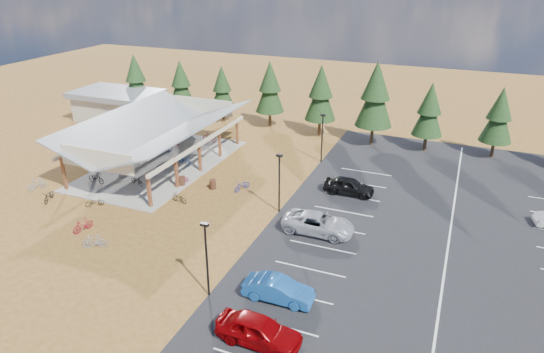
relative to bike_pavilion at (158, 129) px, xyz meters
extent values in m
plane|color=brown|center=(10.00, -7.00, -3.82)|extent=(140.00, 140.00, 0.00)
cube|color=black|center=(28.50, -4.00, -3.80)|extent=(27.00, 44.00, 0.04)
cube|color=gray|center=(0.00, 0.00, -3.77)|extent=(10.60, 18.60, 0.10)
cube|color=brown|center=(-4.60, -8.40, -2.22)|extent=(0.25, 0.25, 3.00)
cube|color=brown|center=(-4.60, -4.20, -2.22)|extent=(0.25, 0.25, 3.00)
cube|color=brown|center=(-4.60, 0.00, -2.22)|extent=(0.25, 0.25, 3.00)
cube|color=brown|center=(-4.60, 4.20, -2.22)|extent=(0.25, 0.25, 3.00)
cube|color=brown|center=(-4.60, 8.40, -2.22)|extent=(0.25, 0.25, 3.00)
cube|color=brown|center=(4.60, -8.40, -2.22)|extent=(0.25, 0.25, 3.00)
cube|color=brown|center=(4.60, -4.20, -2.22)|extent=(0.25, 0.25, 3.00)
cube|color=brown|center=(4.60, 0.00, -2.22)|extent=(0.25, 0.25, 3.00)
cube|color=brown|center=(4.60, 4.20, -2.22)|extent=(0.25, 0.25, 3.00)
cube|color=brown|center=(4.60, 8.40, -2.22)|extent=(0.25, 0.25, 3.00)
cube|color=beige|center=(-5.00, 0.00, -0.72)|extent=(0.22, 18.00, 0.35)
cube|color=beige|center=(5.00, 0.00, -0.72)|extent=(0.22, 18.00, 0.35)
cube|color=slate|center=(-2.90, 0.00, 0.18)|extent=(5.85, 19.40, 2.13)
cube|color=slate|center=(2.90, 0.00, 0.18)|extent=(5.85, 19.40, 2.13)
cube|color=beige|center=(0.00, -9.00, 0.08)|extent=(7.50, 0.15, 1.80)
cube|color=beige|center=(0.00, 9.00, 0.08)|extent=(7.50, 0.15, 1.80)
cube|color=#ADA593|center=(-14.00, 11.00, -2.22)|extent=(10.00, 6.00, 3.20)
cube|color=slate|center=(-14.00, 11.00, -0.27)|extent=(11.00, 7.00, 0.70)
cylinder|color=black|center=(15.00, -17.00, -1.32)|extent=(0.14, 0.14, 5.00)
cube|color=black|center=(15.00, -17.00, 1.23)|extent=(0.50, 0.25, 0.18)
cylinder|color=black|center=(15.00, -5.00, -1.32)|extent=(0.14, 0.14, 5.00)
cube|color=black|center=(15.00, -5.00, 1.23)|extent=(0.50, 0.25, 0.18)
cylinder|color=black|center=(15.00, 7.00, -1.32)|extent=(0.14, 0.14, 5.00)
cube|color=black|center=(15.00, 7.00, 1.23)|extent=(0.50, 0.25, 0.18)
cylinder|color=#402316|center=(4.70, -3.67, -3.37)|extent=(0.60, 0.60, 0.90)
cylinder|color=#402316|center=(7.72, -3.11, -3.37)|extent=(0.60, 0.60, 0.90)
cylinder|color=#382314|center=(-13.30, 14.40, -2.83)|extent=(0.36, 0.36, 1.98)
cone|color=black|center=(-13.30, 14.40, 0.53)|extent=(3.48, 3.48, 4.75)
cone|color=black|center=(-13.30, 14.40, 2.51)|extent=(2.69, 2.69, 3.56)
cylinder|color=#382314|center=(-6.76, 15.15, -2.89)|extent=(0.36, 0.36, 1.87)
cone|color=black|center=(-6.76, 15.15, 0.30)|extent=(3.30, 3.30, 4.50)
cone|color=black|center=(-6.76, 15.15, 2.17)|extent=(2.55, 2.55, 3.37)
cylinder|color=#382314|center=(-1.02, 15.74, -2.94)|extent=(0.36, 0.36, 1.77)
cone|color=black|center=(-1.02, 15.74, 0.08)|extent=(3.12, 3.12, 4.26)
cone|color=black|center=(-1.02, 15.74, 1.85)|extent=(2.41, 2.41, 3.19)
cylinder|color=#382314|center=(5.50, 15.98, -2.82)|extent=(0.36, 0.36, 2.02)
cone|color=black|center=(5.50, 15.98, 0.61)|extent=(3.55, 3.55, 4.84)
cone|color=black|center=(5.50, 15.98, 2.63)|extent=(2.74, 2.74, 3.63)
cylinder|color=#382314|center=(12.33, 14.95, -2.79)|extent=(0.36, 0.36, 2.08)
cone|color=black|center=(12.33, 14.95, 0.75)|extent=(3.66, 3.66, 4.98)
cone|color=black|center=(12.33, 14.95, 2.82)|extent=(2.82, 2.82, 3.74)
cylinder|color=#382314|center=(18.80, 14.13, -2.66)|extent=(0.36, 0.36, 2.34)
cone|color=black|center=(18.80, 14.13, 1.32)|extent=(4.11, 4.11, 5.61)
cone|color=black|center=(18.80, 14.13, 3.65)|extent=(3.18, 3.18, 4.20)
cylinder|color=#382314|center=(24.62, 14.49, -2.89)|extent=(0.36, 0.36, 1.87)
cone|color=black|center=(24.62, 14.49, 0.28)|extent=(3.28, 3.28, 4.48)
cone|color=black|center=(24.62, 14.49, 2.15)|extent=(2.54, 2.54, 3.36)
cylinder|color=#382314|center=(31.50, 15.08, -2.89)|extent=(0.36, 0.36, 1.87)
cone|color=black|center=(31.50, 15.08, 0.28)|extent=(3.28, 3.28, 4.48)
cone|color=black|center=(31.50, 15.08, 2.15)|extent=(2.54, 2.54, 3.36)
imported|color=black|center=(-2.94, -6.31, -3.23)|extent=(1.92, 0.81, 0.98)
imported|color=#9B9FA4|center=(-2.26, -1.57, -3.21)|extent=(1.75, 0.56, 1.04)
imported|color=navy|center=(-1.74, 3.34, -3.30)|extent=(1.72, 0.97, 0.86)
imported|color=maroon|center=(-1.99, 5.32, -3.22)|extent=(1.67, 0.49, 1.00)
imported|color=black|center=(0.80, -5.19, -3.30)|extent=(1.72, 0.98, 0.86)
imported|color=gray|center=(1.29, -1.56, -3.25)|extent=(1.61, 0.68, 0.94)
imported|color=#1C4592|center=(2.29, 0.83, -3.24)|extent=(1.96, 1.21, 0.97)
imported|color=maroon|center=(1.36, 7.80, -3.17)|extent=(1.85, 0.59, 1.10)
imported|color=black|center=(-4.31, -10.75, -3.34)|extent=(1.34, 1.96, 0.98)
imported|color=gray|center=(-7.19, -9.31, -3.30)|extent=(1.20, 1.77, 1.04)
imported|color=maroon|center=(2.14, -13.73, -3.30)|extent=(0.96, 1.83, 1.06)
imported|color=black|center=(0.07, -10.04, -3.42)|extent=(1.49, 1.46, 0.81)
imported|color=gray|center=(4.60, -15.27, -3.29)|extent=(1.81, 1.27, 1.07)
imported|color=#172398|center=(10.36, -2.39, -3.34)|extent=(1.23, 1.97, 0.98)
imported|color=maroon|center=(4.67, -3.56, -3.34)|extent=(0.94, 1.69, 0.98)
imported|color=black|center=(6.36, -6.68, -3.39)|extent=(1.75, 0.94, 0.87)
imported|color=#770204|center=(19.58, -19.63, -2.97)|extent=(4.87, 2.10, 1.64)
imported|color=#195098|center=(19.21, -15.80, -3.06)|extent=(4.46, 1.66, 1.45)
imported|color=#A7A8AF|center=(19.04, -7.05, -3.01)|extent=(5.58, 2.63, 1.54)
imported|color=black|center=(19.57, 0.49, -3.02)|extent=(4.48, 1.80, 1.52)
camera|label=1|loc=(28.04, -38.44, 15.26)|focal=32.00mm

